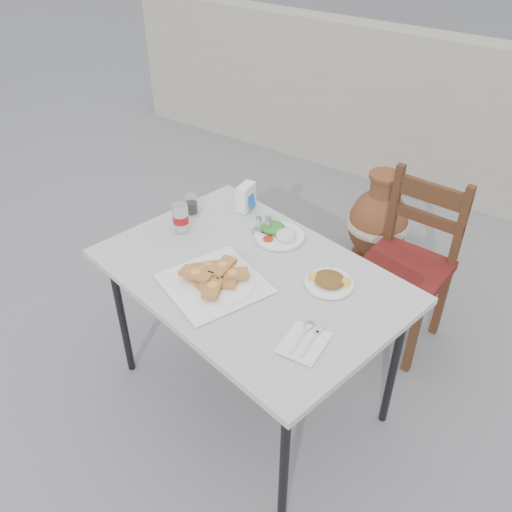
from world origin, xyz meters
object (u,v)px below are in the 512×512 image
Objects in this scene: salad_rice_plate at (279,233)px; napkin_holder at (246,197)px; pide_plate at (214,277)px; salad_chopped_plate at (329,281)px; chair at (408,263)px; terracotta_urn at (378,224)px; cafe_table at (250,282)px; soda_can at (181,218)px; condiment_caddy at (265,227)px; cola_glass at (192,205)px.

napkin_holder is (-0.27, 0.12, 0.05)m from salad_rice_plate.
pide_plate reaches higher than salad_chopped_plate.
terracotta_urn is at bearing 129.20° from chair.
cafe_table is 10.59× the size of soda_can.
condiment_caddy is (0.33, 0.22, -0.04)m from soda_can.
salad_rice_plate is 0.78m from chair.
napkin_holder is at bearing 150.06° from condiment_caddy.
chair is at bearing 23.74° from napkin_holder.
napkin_holder is at bearing 41.61° from cola_glass.
chair is at bearing -53.81° from terracotta_urn.
salad_chopped_plate is (0.39, 0.27, -0.02)m from pide_plate.
napkin_holder is 1.17× the size of condiment_caddy.
cola_glass is at bearing 112.73° from soda_can.
cola_glass is at bearing -144.60° from napkin_holder.
pide_plate is at bearing -73.01° from napkin_holder.
pide_plate is 0.58m from cola_glass.
condiment_caddy is at bearing -132.29° from chair.
condiment_caddy reaches higher than terracotta_urn.
cafe_table is 7.00× the size of salad_chopped_plate.
salad_rice_plate is 0.30m from napkin_holder.
soda_can reaches higher than napkin_holder.
soda_can is at bearing -110.86° from terracotta_urn.
cafe_table is 2.89× the size of pide_plate.
salad_chopped_plate is at bearing 34.49° from pide_plate.
salad_chopped_plate is 0.31× the size of terracotta_urn.
soda_can is 1.48m from terracotta_urn.
cafe_table is at bearing -67.58° from condiment_caddy.
cola_glass is (-0.44, 0.38, 0.00)m from pide_plate.
cafe_table is 12.67× the size of condiment_caddy.
napkin_holder is (-0.24, 0.56, 0.03)m from pide_plate.
chair reaches higher than terracotta_urn.
cafe_table is at bearing -91.41° from terracotta_urn.
soda_can is 1.20× the size of condiment_caddy.
pide_plate is at bearing -145.51° from salad_chopped_plate.
pide_plate is 1.15m from chair.
napkin_holder reaches higher than salad_chopped_plate.
cola_glass reaches higher than salad_chopped_plate.
condiment_caddy is (-0.04, 0.44, -0.01)m from pide_plate.
pide_plate is (-0.08, -0.15, 0.09)m from cafe_table.
cola_glass is 0.27m from napkin_holder.
terracotta_urn is (0.55, 1.13, -0.51)m from cola_glass.
cola_glass is (-0.83, 0.11, 0.02)m from salad_chopped_plate.
condiment_caddy is 0.17× the size of terracotta_urn.
napkin_holder is at bearing 155.61° from salad_chopped_plate.
terracotta_urn is at bearing 85.88° from salad_rice_plate.
salad_rice_plate is 0.08m from condiment_caddy.
cafe_table is 0.33m from condiment_caddy.
cafe_table is at bearing -58.39° from napkin_holder.
salad_rice_plate is 0.25× the size of chair.
salad_rice_plate is 0.35× the size of terracotta_urn.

